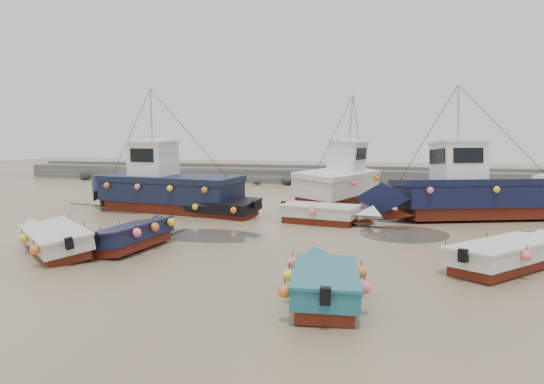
{
  "coord_description": "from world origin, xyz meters",
  "views": [
    {
      "loc": [
        6.58,
        -19.6,
        3.85
      ],
      "look_at": [
        -0.53,
        2.55,
        1.4
      ],
      "focal_mm": 35.0,
      "sensor_mm": 36.0,
      "label": 1
    }
  ],
  "objects": [
    {
      "name": "dinghy_5",
      "position": [
        1.84,
        3.13,
        0.55
      ],
      "size": [
        5.68,
        2.34,
        1.43
      ],
      "rotation": [
        0.0,
        0.0,
        -1.72
      ],
      "color": "maroon",
      "rests_on": "ground"
    },
    {
      "name": "puddle_c",
      "position": [
        -8.82,
        4.14,
        0.0
      ],
      "size": [
        3.45,
        3.45,
        0.01
      ],
      "primitive_type": "cylinder",
      "color": "#4F4A40",
      "rests_on": "ground"
    },
    {
      "name": "dinghy_4",
      "position": [
        -4.08,
        3.9,
        0.54
      ],
      "size": [
        6.56,
        2.87,
        1.43
      ],
      "rotation": [
        0.0,
        0.0,
        1.35
      ],
      "color": "maroon",
      "rests_on": "ground"
    },
    {
      "name": "dinghy_2",
      "position": [
        4.04,
        -7.64,
        0.56
      ],
      "size": [
        2.31,
        5.39,
        1.43
      ],
      "rotation": [
        0.0,
        0.0,
        0.21
      ],
      "color": "maroon",
      "rests_on": "ground"
    },
    {
      "name": "cabin_boat_0",
      "position": [
        -7.25,
        4.6,
        1.32
      ],
      "size": [
        10.63,
        3.66,
        6.22
      ],
      "rotation": [
        0.0,
        0.0,
        1.46
      ],
      "color": "maroon",
      "rests_on": "ground"
    },
    {
      "name": "dinghy_1",
      "position": [
        -3.44,
        -3.78,
        0.55
      ],
      "size": [
        2.11,
        5.88,
        1.43
      ],
      "rotation": [
        0.0,
        0.0,
        -0.01
      ],
      "color": "maroon",
      "rests_on": "ground"
    },
    {
      "name": "puddle_d",
      "position": [
        1.25,
        9.71,
        0.0
      ],
      "size": [
        5.5,
        5.5,
        0.01
      ],
      "primitive_type": "cylinder",
      "color": "#4F4A40",
      "rests_on": "ground"
    },
    {
      "name": "cabin_boat_2",
      "position": [
        7.76,
        6.45,
        1.31
      ],
      "size": [
        10.58,
        6.23,
        6.22
      ],
      "rotation": [
        0.0,
        0.0,
        1.99
      ],
      "color": "maroon",
      "rests_on": "ground"
    },
    {
      "name": "ground",
      "position": [
        0.0,
        0.0,
        0.0
      ],
      "size": [
        120.0,
        120.0,
        0.0
      ],
      "primitive_type": "plane",
      "color": "tan",
      "rests_on": "ground"
    },
    {
      "name": "person",
      "position": [
        -6.04,
        5.13,
        0.0
      ],
      "size": [
        0.82,
        0.77,
        1.89
      ],
      "primitive_type": "imported",
      "rotation": [
        0.0,
        0.0,
        3.79
      ],
      "color": "#191A35",
      "rests_on": "ground"
    },
    {
      "name": "seawall",
      "position": [
        0.05,
        21.99,
        0.63
      ],
      "size": [
        60.0,
        4.92,
        1.5
      ],
      "color": "slate",
      "rests_on": "ground"
    },
    {
      "name": "dinghy_3",
      "position": [
        8.63,
        -3.02,
        0.54
      ],
      "size": [
        4.35,
        5.61,
        1.43
      ],
      "rotation": [
        0.0,
        0.0,
        -0.62
      ],
      "color": "maroon",
      "rests_on": "ground"
    },
    {
      "name": "cabin_boat_1",
      "position": [
        0.97,
        11.14,
        1.34
      ],
      "size": [
        4.31,
        10.22,
        6.22
      ],
      "rotation": [
        0.0,
        0.0,
        -0.23
      ],
      "color": "maroon",
      "rests_on": "ground"
    },
    {
      "name": "puddle_b",
      "position": [
        5.23,
        1.71,
        0.0
      ],
      "size": [
        3.49,
        3.49,
        0.01
      ],
      "primitive_type": "cylinder",
      "color": "#4F4A40",
      "rests_on": "ground"
    },
    {
      "name": "puddle_a",
      "position": [
        -1.96,
        -0.99,
        0.0
      ],
      "size": [
        4.52,
        4.52,
        0.01
      ],
      "primitive_type": "cylinder",
      "color": "#4F4A40",
      "rests_on": "ground"
    },
    {
      "name": "dinghy_0",
      "position": [
        -5.71,
        -5.16,
        0.54
      ],
      "size": [
        5.52,
        4.67,
        1.43
      ],
      "rotation": [
        0.0,
        0.0,
        0.89
      ],
      "color": "maroon",
      "rests_on": "ground"
    }
  ]
}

